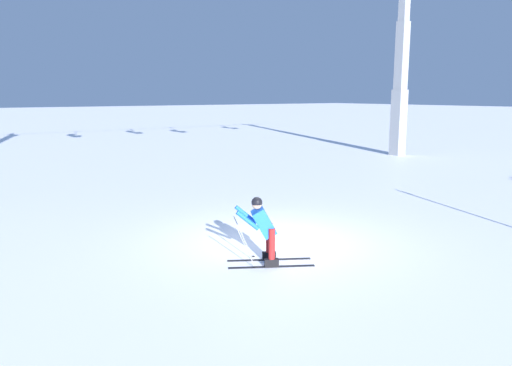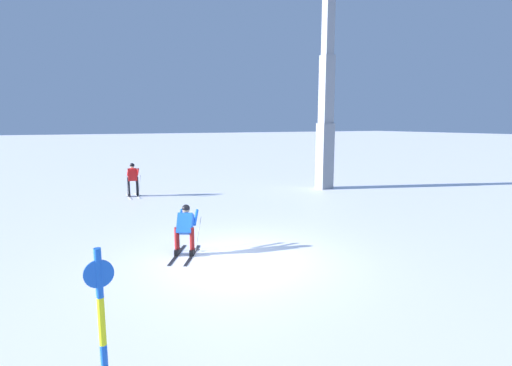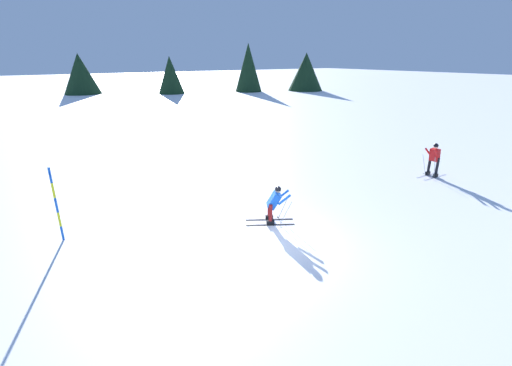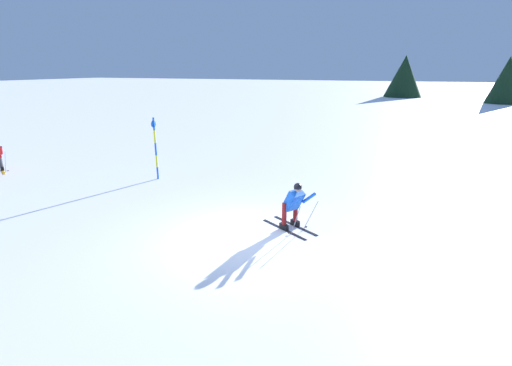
% 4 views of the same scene
% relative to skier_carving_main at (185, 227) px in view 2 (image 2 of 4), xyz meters
% --- Properties ---
extents(ground_plane, '(260.00, 260.00, 0.00)m').
position_rel_skier_carving_main_xyz_m(ground_plane, '(1.13, 1.10, -0.78)').
color(ground_plane, white).
extents(skier_carving_main, '(1.75, 1.32, 1.50)m').
position_rel_skier_carving_main_xyz_m(skier_carving_main, '(0.00, 0.00, 0.00)').
color(skier_carving_main, black).
rests_on(skier_carving_main, ground_plane).
extents(lift_tower_near, '(0.74, 2.48, 11.44)m').
position_rel_skier_carving_main_xyz_m(lift_tower_near, '(-7.30, 10.18, 3.98)').
color(lift_tower_near, gray).
rests_on(lift_tower_near, ground_plane).
extents(trail_marker_pole, '(0.07, 0.28, 2.47)m').
position_rel_skier_carving_main_xyz_m(trail_marker_pole, '(6.49, -2.73, 0.55)').
color(trail_marker_pole, blue).
rests_on(trail_marker_pole, ground_plane).
extents(skier_distant_uphill, '(1.75, 0.71, 1.71)m').
position_rel_skier_carving_main_xyz_m(skier_distant_uphill, '(-9.61, 0.15, 0.20)').
color(skier_distant_uphill, white).
rests_on(skier_distant_uphill, ground_plane).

